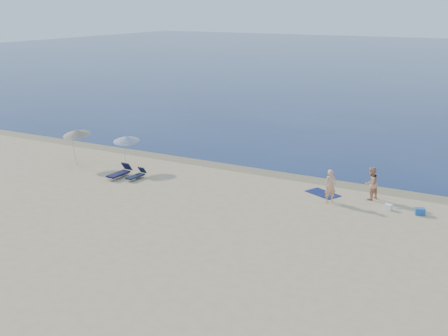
% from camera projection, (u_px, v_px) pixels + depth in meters
% --- Properties ---
extents(ground, '(160.00, 160.00, 0.00)m').
position_uv_depth(ground, '(82.00, 320.00, 19.65)').
color(ground, tan).
rests_on(ground, ground).
extents(wet_sand_strip, '(240.00, 1.60, 0.00)m').
position_uv_depth(wet_sand_strip, '(292.00, 176.00, 35.96)').
color(wet_sand_strip, '#847254').
rests_on(wet_sand_strip, ground).
extents(person_left, '(0.80, 0.80, 1.88)m').
position_uv_depth(person_left, '(331.00, 186.00, 31.05)').
color(person_left, tan).
rests_on(person_left, ground).
extents(person_right, '(1.04, 1.14, 1.89)m').
position_uv_depth(person_right, '(371.00, 183.00, 31.51)').
color(person_right, tan).
rests_on(person_right, ground).
extents(beach_towel, '(2.20, 1.78, 0.03)m').
position_uv_depth(beach_towel, '(323.00, 193.00, 32.68)').
color(beach_towel, '#0F194C').
rests_on(beach_towel, ground).
extents(white_bag, '(0.42, 0.39, 0.31)m').
position_uv_depth(white_bag, '(388.00, 207.00, 30.13)').
color(white_bag, white).
rests_on(white_bag, ground).
extents(blue_cooler, '(0.59, 0.50, 0.36)m').
position_uv_depth(blue_cooler, '(420.00, 211.00, 29.41)').
color(blue_cooler, '#205BB0').
rests_on(blue_cooler, ground).
extents(umbrella_near, '(2.31, 2.33, 2.30)m').
position_uv_depth(umbrella_near, '(126.00, 139.00, 37.34)').
color(umbrella_near, silver).
rests_on(umbrella_near, ground).
extents(umbrella_far, '(2.18, 2.21, 2.57)m').
position_uv_depth(umbrella_far, '(76.00, 133.00, 38.22)').
color(umbrella_far, silver).
rests_on(umbrella_far, ground).
extents(lounger_left, '(0.68, 1.88, 0.82)m').
position_uv_depth(lounger_left, '(120.00, 173.00, 35.74)').
color(lounger_left, '#131436').
rests_on(lounger_left, ground).
extents(lounger_right, '(0.62, 1.54, 0.66)m').
position_uv_depth(lounger_right, '(136.00, 175.00, 35.40)').
color(lounger_right, black).
rests_on(lounger_right, ground).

